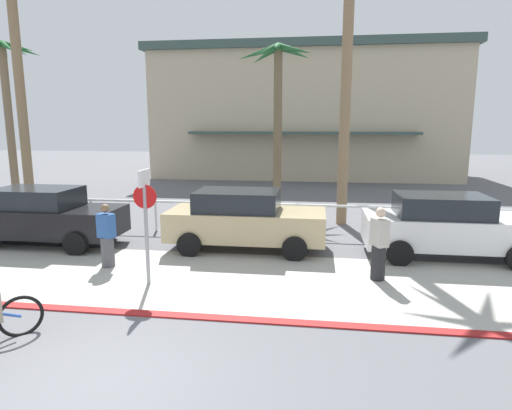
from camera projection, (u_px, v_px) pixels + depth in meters
name	position (u px, v px, depth m)	size (l,w,h in m)	color
ground_plane	(232.00, 223.00, 15.79)	(80.00, 80.00, 0.00)	#5B5B60
sidewalk_strip	(184.00, 278.00, 10.14)	(44.00, 4.00, 0.02)	#ADAAA0
curb_paint	(152.00, 314.00, 8.19)	(44.00, 0.24, 0.03)	maroon
building_backdrop	(305.00, 113.00, 31.41)	(20.17, 11.65, 8.52)	#BCAD8E
rail_fence	(223.00, 208.00, 14.18)	(22.89, 0.08, 1.04)	white
stop_sign_bike_lane	(145.00, 211.00, 9.44)	(0.52, 0.56, 2.56)	gray
palm_tree_1	(5.00, 77.00, 20.10)	(3.23, 3.23, 7.29)	#756047
palm_tree_2	(15.00, 44.00, 16.22)	(3.25, 2.94, 9.14)	#846B4C
palm_tree_3	(278.00, 83.00, 18.60)	(3.20, 2.90, 6.87)	brown
palm_tree_4	(348.00, 16.00, 14.40)	(2.75, 3.37, 10.01)	#846B4C
car_black_1	(44.00, 216.00, 12.82)	(4.40, 2.02, 1.69)	black
car_tan_2	(244.00, 219.00, 12.34)	(4.40, 2.02, 1.69)	tan
car_white_3	(447.00, 226.00, 11.57)	(4.40, 2.02, 1.69)	white
pedestrian_0	(379.00, 247.00, 9.87)	(0.43, 0.47, 1.69)	#232326
pedestrian_1	(107.00, 239.00, 10.79)	(0.46, 0.40, 1.60)	#4C4C51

